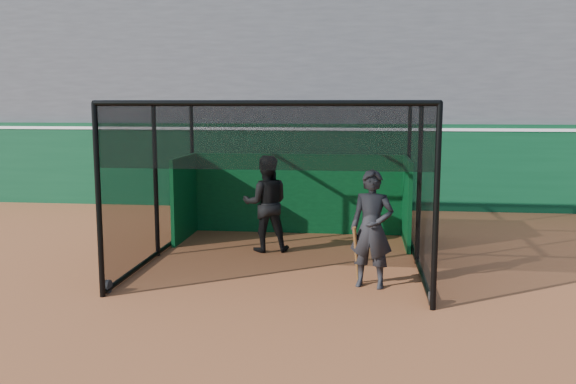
# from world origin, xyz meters

# --- Properties ---
(ground) EXTENTS (120.00, 120.00, 0.00)m
(ground) POSITION_xyz_m (0.00, 0.00, 0.00)
(ground) COLOR #98522C
(ground) RESTS_ON ground
(outfield_wall) EXTENTS (50.00, 0.50, 2.50)m
(outfield_wall) POSITION_xyz_m (0.00, 8.50, 1.29)
(outfield_wall) COLOR #0B3D20
(outfield_wall) RESTS_ON ground
(grandstand) EXTENTS (50.00, 7.85, 8.95)m
(grandstand) POSITION_xyz_m (0.00, 12.27, 4.48)
(grandstand) COLOR #4C4C4F
(grandstand) RESTS_ON ground
(batting_cage) EXTENTS (5.30, 5.49, 3.09)m
(batting_cage) POSITION_xyz_m (0.53, 2.28, 1.54)
(batting_cage) COLOR black
(batting_cage) RESTS_ON ground
(batter) EXTENTS (1.11, 0.94, 2.02)m
(batter) POSITION_xyz_m (0.07, 2.95, 1.01)
(batter) COLOR black
(batter) RESTS_ON ground
(on_deck_player) EXTENTS (0.81, 0.62, 1.99)m
(on_deck_player) POSITION_xyz_m (2.22, 0.62, 0.99)
(on_deck_player) COLOR black
(on_deck_player) RESTS_ON ground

